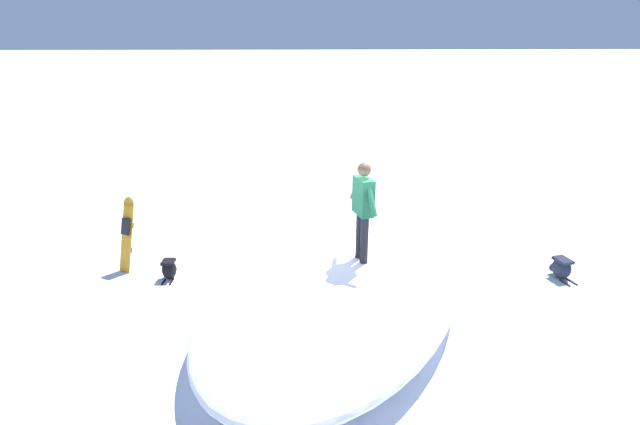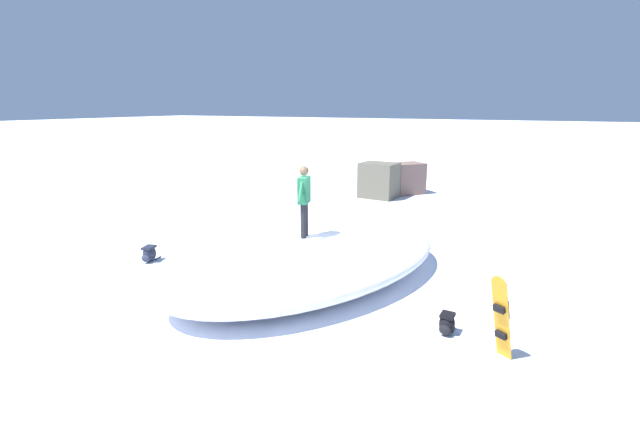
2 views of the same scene
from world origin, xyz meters
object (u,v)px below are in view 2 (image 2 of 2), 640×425
Objects in this scene: backpack_near at (447,323)px; backpack_far at (149,254)px; snowboard_primary_upright at (501,317)px; snowboarder_standing at (304,196)px.

backpack_near is 8.01m from backpack_far.
snowboard_primary_upright is 3.16× the size of backpack_near.
backpack_far is at bearing -166.19° from snowboarder_standing.
snowboard_primary_upright is 8.98m from backpack_far.
backpack_near is 0.73× the size of backpack_far.
snowboard_primary_upright reaches higher than backpack_near.
snowboarder_standing is 2.61× the size of backpack_far.
snowboarder_standing is 4.74m from backpack_far.
snowboarder_standing is 3.55× the size of backpack_near.
backpack_far reaches higher than backpack_near.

